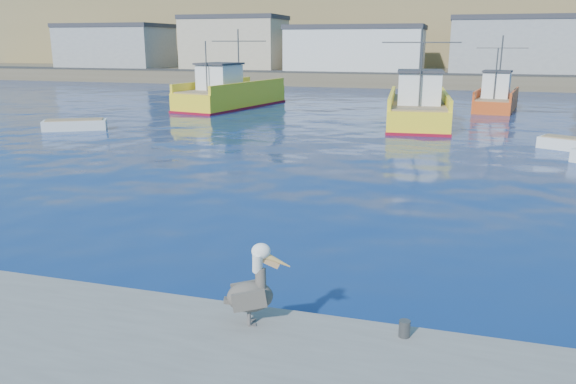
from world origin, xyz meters
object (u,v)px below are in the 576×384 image
object	(u,v)px
trawler_yellow_a	(230,95)
skiff_mid	(576,146)
skiff_left	(75,126)
trawler_yellow_b	(418,109)
pelican	(252,290)
boat_orange	(496,98)

from	to	relation	value
trawler_yellow_a	skiff_mid	bearing A→B (deg)	-28.50
skiff_left	skiff_mid	distance (m)	29.50
trawler_yellow_b	pelican	world-z (taller)	trawler_yellow_b
skiff_left	pelican	bearing A→B (deg)	-47.44
skiff_left	skiff_mid	world-z (taller)	skiff_left
trawler_yellow_b	skiff_left	distance (m)	22.69
trawler_yellow_b	skiff_left	size ratio (longest dim) A/B	2.86
trawler_yellow_a	trawler_yellow_b	size ratio (longest dim) A/B	1.09
trawler_yellow_a	boat_orange	distance (m)	22.22
skiff_mid	pelican	bearing A→B (deg)	-112.30
pelican	skiff_mid	bearing A→B (deg)	67.70
boat_orange	trawler_yellow_b	bearing A→B (deg)	-119.12
skiff_left	pelican	world-z (taller)	pelican
trawler_yellow_b	skiff_mid	xyz separation A→B (m)	(8.61, -7.55, -0.79)
skiff_mid	pelican	world-z (taller)	pelican
trawler_yellow_b	boat_orange	distance (m)	11.58
boat_orange	skiff_left	bearing A→B (deg)	-144.37
skiff_left	boat_orange	bearing A→B (deg)	35.63
boat_orange	skiff_left	xyz separation A→B (m)	(-26.50, -18.99, -0.73)
trawler_yellow_a	trawler_yellow_b	xyz separation A→B (m)	(16.19, -5.91, -0.04)
trawler_yellow_b	pelican	bearing A→B (deg)	-91.63
trawler_yellow_a	skiff_left	size ratio (longest dim) A/B	3.13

